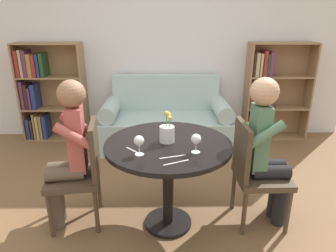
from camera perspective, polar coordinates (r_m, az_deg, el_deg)
The scene contains 16 objects.
ground_plane at distance 2.72m, azimuth 0.02°, elevation -18.04°, with size 16.00×16.00×0.00m, color brown.
back_wall at distance 4.29m, azimuth -0.45°, elevation 15.74°, with size 5.20×0.05×2.70m.
round_table at distance 2.39m, azimuth 0.02°, elevation -6.30°, with size 0.99×0.99×0.76m.
couch at distance 4.09m, azimuth -0.36°, elevation 0.60°, with size 1.69×0.80×0.92m.
bookshelf_left at distance 4.55m, azimuth -22.38°, elevation 5.96°, with size 0.89×0.28×1.36m.
bookshelf_right at distance 4.50m, azimuth 18.57°, elevation 5.72°, with size 0.89×0.28×1.36m.
chair_left at distance 2.59m, azimuth -16.08°, elevation -7.98°, with size 0.47×0.47×0.90m.
chair_right at distance 2.59m, azimuth 16.07°, elevation -8.00°, with size 0.43×0.43×0.90m.
person_left at distance 2.52m, azimuth -18.47°, elevation -4.55°, with size 0.45×0.38×1.24m.
person_right at distance 2.53m, azimuth 18.32°, elevation -4.04°, with size 0.42×0.34×1.26m.
wine_glass_left at distance 2.10m, azimuth -5.55°, elevation -2.90°, with size 0.07×0.07×0.15m.
wine_glass_right at distance 2.14m, azimuth 5.38°, elevation -2.60°, with size 0.07×0.07×0.14m.
flower_vase at distance 2.32m, azimuth -0.18°, elevation -1.29°, with size 0.12×0.12×0.25m.
knife_left_setting at distance 2.20m, azimuth -6.41°, elevation -4.80°, with size 0.14×0.15×0.00m.
fork_left_setting at distance 2.10m, azimuth 0.88°, elevation -5.87°, with size 0.19×0.06×0.00m.
knife_right_setting at distance 2.02m, azimuth 1.56°, elevation -6.97°, with size 0.18×0.09×0.00m.
Camera 1 is at (-0.03, -2.14, 1.68)m, focal length 32.00 mm.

